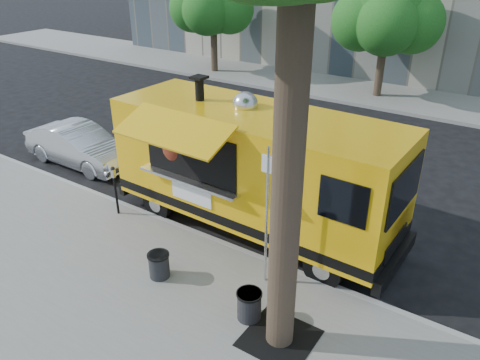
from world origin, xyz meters
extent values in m
plane|color=black|center=(0.00, 0.00, 0.00)|extent=(120.00, 120.00, 0.00)
cube|color=gray|center=(0.00, -4.00, 0.07)|extent=(60.00, 6.00, 0.15)
cube|color=#999993|center=(0.00, -0.93, 0.07)|extent=(60.00, 0.14, 0.16)
cube|color=gray|center=(0.00, 13.50, 0.07)|extent=(60.00, 5.00, 0.15)
cylinder|color=#33261C|center=(2.60, -2.80, 3.40)|extent=(0.48, 0.48, 6.50)
cube|color=black|center=(2.60, -2.80, 0.15)|extent=(1.20, 1.20, 0.02)
cylinder|color=#33261C|center=(-10.00, 12.30, 1.45)|extent=(0.36, 0.36, 2.60)
sphere|color=#155116|center=(-10.00, 12.30, 3.79)|extent=(3.42, 3.42, 3.42)
cylinder|color=#33261C|center=(-1.00, 12.70, 1.45)|extent=(0.36, 0.36, 2.60)
sphere|color=#155116|center=(-1.00, 12.70, 3.85)|extent=(3.60, 3.60, 3.60)
cylinder|color=silver|center=(1.55, -1.55, 1.65)|extent=(0.06, 0.06, 3.00)
cube|color=white|center=(1.55, -1.55, 2.80)|extent=(0.28, 0.02, 0.35)
cylinder|color=black|center=(-3.00, -1.35, 0.68)|extent=(0.06, 0.06, 1.05)
cube|color=silver|center=(-3.00, -1.35, 1.30)|extent=(0.10, 0.08, 0.22)
sphere|color=black|center=(-3.00, -1.35, 1.43)|extent=(0.11, 0.11, 0.11)
cube|color=yellow|center=(0.17, 0.20, 1.79)|extent=(6.99, 2.52, 2.51)
cube|color=black|center=(0.17, 0.20, 0.77)|extent=(7.01, 2.54, 0.23)
cube|color=black|center=(3.72, 0.11, 0.48)|extent=(0.24, 2.23, 0.32)
cube|color=black|center=(-3.37, 0.29, 0.48)|extent=(0.24, 2.23, 0.32)
cube|color=black|center=(3.66, 0.11, 2.19)|extent=(0.10, 1.88, 1.01)
cylinder|color=black|center=(2.55, -0.84, 0.43)|extent=(0.86, 0.32, 0.85)
cylinder|color=black|center=(2.60, 1.12, 0.43)|extent=(0.86, 0.32, 0.85)
cylinder|color=black|center=(-2.14, -0.72, 0.43)|extent=(0.86, 0.32, 0.85)
cylinder|color=black|center=(-2.09, 1.24, 0.43)|extent=(0.86, 0.32, 0.85)
cube|color=black|center=(-0.82, -0.89, 2.19)|extent=(2.56, 0.25, 1.12)
cube|color=silver|center=(-0.82, -1.05, 1.59)|extent=(2.77, 0.42, 0.06)
cube|color=yellow|center=(-0.83, -1.44, 2.95)|extent=(2.68, 1.07, 0.45)
cube|color=white|center=(-0.82, -0.97, 1.25)|extent=(1.17, 0.07, 0.53)
cylinder|color=black|center=(-1.43, 0.24, 3.31)|extent=(0.21, 0.21, 0.59)
sphere|color=silver|center=(-0.25, 0.42, 3.09)|extent=(0.60, 0.60, 0.60)
sphere|color=maroon|center=(-1.39, -0.58, 2.14)|extent=(0.90, 0.90, 0.90)
cylinder|color=#FF590C|center=(-1.40, -0.81, 2.01)|extent=(0.37, 0.14, 0.36)
imported|color=silver|center=(-6.50, 0.35, 0.64)|extent=(3.91, 1.39, 1.29)
cylinder|color=black|center=(1.87, -2.66, 0.44)|extent=(0.45, 0.45, 0.58)
cylinder|color=black|center=(1.87, -2.66, 0.71)|extent=(0.48, 0.48, 0.04)
cylinder|color=black|center=(-0.35, -2.67, 0.43)|extent=(0.43, 0.43, 0.56)
cylinder|color=black|center=(-0.35, -2.67, 0.69)|extent=(0.46, 0.46, 0.04)
camera|label=1|loc=(5.42, -8.27, 6.40)|focal=35.00mm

